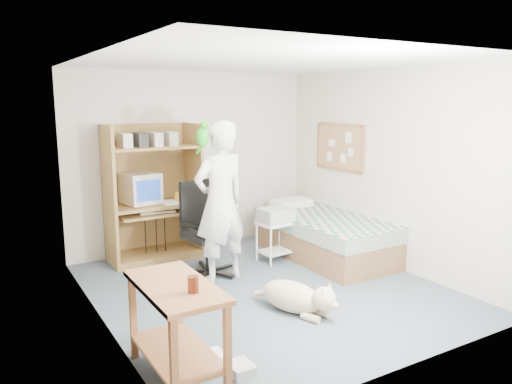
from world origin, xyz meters
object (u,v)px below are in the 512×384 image
(printer_cart, at_px, (275,235))
(person, at_px, (220,203))
(computer_hutch, at_px, (153,198))
(office_chair, at_px, (205,242))
(side_desk, at_px, (176,316))
(bed, at_px, (324,236))
(dog, at_px, (296,297))

(printer_cart, bearing_deg, person, -169.33)
(computer_hutch, bearing_deg, printer_cart, -35.61)
(office_chair, bearing_deg, side_desk, -129.47)
(computer_hutch, distance_m, person, 1.30)
(side_desk, xyz_separation_m, printer_cart, (2.18, 1.99, -0.14))
(bed, height_order, office_chair, office_chair)
(office_chair, distance_m, printer_cart, 1.00)
(person, bearing_deg, bed, 174.63)
(computer_hutch, height_order, printer_cart, computer_hutch)
(office_chair, relative_size, dog, 1.16)
(computer_hutch, xyz_separation_m, dog, (0.62, -2.44, -0.66))
(computer_hutch, relative_size, printer_cart, 3.38)
(computer_hutch, relative_size, side_desk, 1.80)
(side_desk, xyz_separation_m, dog, (1.47, 0.50, -0.33))
(printer_cart, bearing_deg, bed, -20.06)
(office_chair, xyz_separation_m, printer_cart, (1.00, -0.03, -0.05))
(computer_hutch, relative_size, person, 0.96)
(person, relative_size, printer_cart, 3.53)
(computer_hutch, distance_m, bed, 2.35)
(bed, height_order, printer_cart, bed)
(bed, distance_m, side_desk, 3.39)
(bed, xyz_separation_m, office_chair, (-1.67, 0.20, 0.12))
(bed, bearing_deg, office_chair, 173.14)
(computer_hutch, distance_m, printer_cart, 1.70)
(side_desk, distance_m, person, 2.15)
(side_desk, bearing_deg, dog, 18.81)
(bed, bearing_deg, printer_cart, 165.78)
(printer_cart, bearing_deg, office_chair, 172.37)
(side_desk, distance_m, office_chair, 2.34)
(computer_hutch, bearing_deg, dog, -75.74)
(bed, xyz_separation_m, printer_cart, (-0.67, 0.17, 0.07))
(bed, xyz_separation_m, side_desk, (-2.85, -1.82, 0.21))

